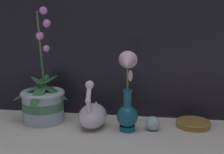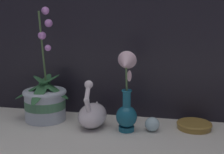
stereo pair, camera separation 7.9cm
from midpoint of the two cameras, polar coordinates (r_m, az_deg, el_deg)
name	(u,v)px [view 1 (the left image)]	position (r m, az deg, el deg)	size (l,w,h in m)	color
ground_plane	(112,139)	(1.19, -1.91, -11.24)	(2.80, 2.80, 0.00)	beige
orchid_potted_plant	(43,102)	(1.38, -14.11, -4.43)	(0.25, 0.25, 0.49)	#B2BCCC
swan_figurine	(93,114)	(1.29, -5.31, -6.80)	(0.11, 0.19, 0.21)	white
blue_vase	(127,99)	(1.22, 0.95, -4.10)	(0.08, 0.11, 0.32)	#195B75
glass_sphere	(153,123)	(1.26, 5.67, -8.44)	(0.06, 0.06, 0.06)	silver
amber_dish	(193,123)	(1.33, 12.98, -8.24)	(0.14, 0.14, 0.03)	olive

